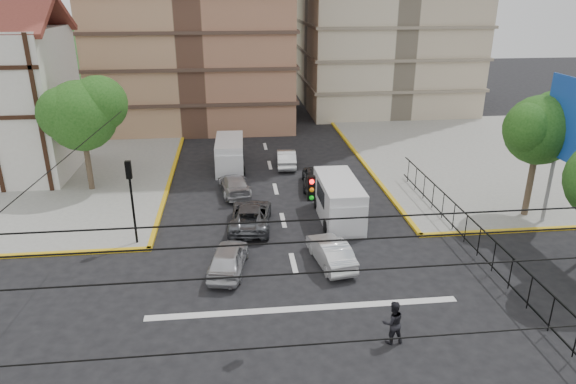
{
  "coord_description": "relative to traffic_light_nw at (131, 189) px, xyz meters",
  "views": [
    {
      "loc": [
        -2.64,
        -16.59,
        12.27
      ],
      "look_at": [
        -0.35,
        4.27,
        4.0
      ],
      "focal_mm": 32.0,
      "sensor_mm": 36.0,
      "label": 1
    }
  ],
  "objects": [
    {
      "name": "ground",
      "position": [
        7.8,
        -7.8,
        -3.11
      ],
      "size": [
        160.0,
        160.0,
        0.0
      ],
      "primitive_type": "plane",
      "color": "black",
      "rests_on": "ground"
    },
    {
      "name": "sidewalk_ne",
      "position": [
        27.8,
        12.2,
        -3.04
      ],
      "size": [
        26.0,
        26.0,
        0.15
      ],
      "primitive_type": "cube",
      "color": "gray",
      "rests_on": "ground"
    },
    {
      "name": "stop_line",
      "position": [
        7.8,
        -6.6,
        -3.11
      ],
      "size": [
        13.0,
        0.4,
        0.01
      ],
      "primitive_type": "cube",
      "color": "silver",
      "rests_on": "ground"
    },
    {
      "name": "park_fence",
      "position": [
        16.8,
        -3.3,
        -3.11
      ],
      "size": [
        0.1,
        22.5,
        1.66
      ],
      "primitive_type": null,
      "color": "black",
      "rests_on": "ground"
    },
    {
      "name": "tree_park_c",
      "position": [
        21.89,
        1.21,
        2.22
      ],
      "size": [
        4.65,
        3.8,
        7.25
      ],
      "color": "#473828",
      "rests_on": "ground"
    },
    {
      "name": "tree_tudor",
      "position": [
        -4.1,
        8.21,
        2.11
      ],
      "size": [
        5.39,
        4.4,
        7.43
      ],
      "color": "#473828",
      "rests_on": "ground"
    },
    {
      "name": "traffic_light_nw",
      "position": [
        0.0,
        0.0,
        0.0
      ],
      "size": [
        0.28,
        0.22,
        4.4
      ],
      "color": "black",
      "rests_on": "ground"
    },
    {
      "name": "traffic_light_hanging",
      "position": [
        7.8,
        -9.84,
        2.79
      ],
      "size": [
        18.0,
        9.12,
        0.92
      ],
      "color": "black",
      "rests_on": "ground"
    },
    {
      "name": "van_right_lane",
      "position": [
        10.95,
        1.7,
        -1.96
      ],
      "size": [
        2.21,
        5.28,
        2.37
      ],
      "rotation": [
        0.0,
        0.0,
        0.0
      ],
      "color": "silver",
      "rests_on": "ground"
    },
    {
      "name": "van_left_lane",
      "position": [
        4.84,
        11.44,
        -2.02
      ],
      "size": [
        2.1,
        5.01,
        2.24
      ],
      "rotation": [
        0.0,
        0.0,
        -0.02
      ],
      "color": "silver",
      "rests_on": "ground"
    },
    {
      "name": "car_silver_front_left",
      "position": [
        4.69,
        -3.18,
        -2.45
      ],
      "size": [
        2.2,
        4.09,
        1.32
      ],
      "primitive_type": "imported",
      "rotation": [
        0.0,
        0.0,
        2.97
      ],
      "color": "silver",
      "rests_on": "ground"
    },
    {
      "name": "car_white_front_right",
      "position": [
        9.56,
        -3.02,
        -2.48
      ],
      "size": [
        1.96,
        4.03,
        1.27
      ],
      "primitive_type": "imported",
      "rotation": [
        0.0,
        0.0,
        3.31
      ],
      "color": "white",
      "rests_on": "ground"
    },
    {
      "name": "car_grey_mid_left",
      "position": [
        5.93,
        1.63,
        -2.45
      ],
      "size": [
        2.69,
        4.95,
        1.32
      ],
      "primitive_type": "imported",
      "rotation": [
        0.0,
        0.0,
        3.03
      ],
      "color": "#53555A",
      "rests_on": "ground"
    },
    {
      "name": "car_silver_rear_left",
      "position": [
        5.11,
        6.64,
        -2.49
      ],
      "size": [
        2.31,
        4.47,
        1.24
      ],
      "primitive_type": "imported",
      "rotation": [
        0.0,
        0.0,
        3.28
      ],
      "color": "#A9A9AD",
      "rests_on": "ground"
    },
    {
      "name": "car_darkgrey_mid_right",
      "position": [
        10.49,
        7.24,
        -2.37
      ],
      "size": [
        2.18,
        4.5,
        1.48
      ],
      "primitive_type": "imported",
      "rotation": [
        0.0,
        0.0,
        3.04
      ],
      "color": "#252528",
      "rests_on": "ground"
    },
    {
      "name": "car_white_rear_right",
      "position": [
        9.02,
        11.84,
        -2.48
      ],
      "size": [
        1.6,
        3.94,
        1.27
      ],
      "primitive_type": "imported",
      "rotation": [
        0.0,
        0.0,
        3.08
      ],
      "color": "white",
      "rests_on": "ground"
    },
    {
      "name": "pedestrian_crosswalk",
      "position": [
        10.73,
        -9.09,
        -2.25
      ],
      "size": [
        0.9,
        0.73,
        1.72
      ],
      "primitive_type": "imported",
      "rotation": [
        0.0,
        0.0,
        3.24
      ],
      "color": "black",
      "rests_on": "ground"
    }
  ]
}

